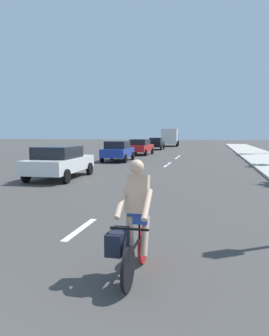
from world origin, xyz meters
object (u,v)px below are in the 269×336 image
Objects in this scene: parked_car_red at (140,147)px; parked_car_black at (156,143)px; delivery_truck at (170,137)px; parked_car_blue at (118,150)px; cyclist at (133,224)px; parked_car_white at (60,161)px.

parked_car_black is at bearing 93.11° from parked_car_red.
parked_car_blue is at bearing -93.94° from delivery_truck.
cyclist is 0.42× the size of parked_car_red.
parked_car_red is (0.29, 17.30, -0.00)m from parked_car_white.
parked_car_white is at bearing -58.35° from cyclist.
delivery_truck reaches higher than parked_car_black.
delivery_truck is (0.36, 21.32, 0.67)m from parked_car_red.
parked_car_blue and parked_car_black have the same top height.
parked_car_red is 10.23m from parked_car_black.
cyclist is 0.29× the size of delivery_truck.
parked_car_white is 9.92m from parked_car_blue.
parked_car_black is at bearing -95.09° from delivery_truck.
cyclist is at bearing -75.80° from parked_car_blue.
delivery_truck reaches higher than parked_car_white.
parked_car_blue is 1.11× the size of parked_car_black.
parked_car_white is (-5.99, 9.75, 0.01)m from cyclist.
parked_car_white is 1.07× the size of parked_car_blue.
parked_car_red is at bearing -90.09° from parked_car_black.
parked_car_white and parked_car_red have the same top height.
cyclist is at bearing -81.74° from parked_car_black.
parked_car_blue is 28.72m from delivery_truck.
delivery_truck is at bearing 86.35° from parked_car_blue.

